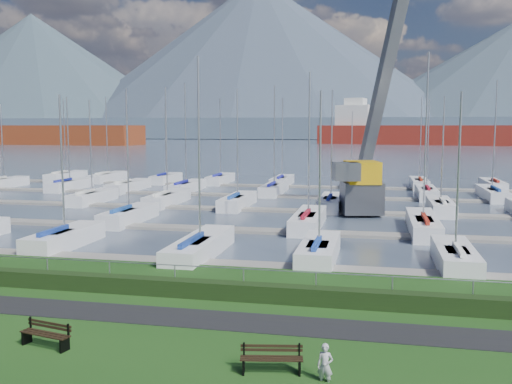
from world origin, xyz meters
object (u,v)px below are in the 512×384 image
(crane, at_px, (368,147))
(bench_right, at_px, (272,359))
(bench_left, at_px, (46,334))
(person, at_px, (325,360))

(crane, bearing_deg, bench_right, -105.89)
(bench_left, xyz_separation_m, crane, (9.58, 33.06, 4.91))
(bench_right, distance_m, crane, 33.89)
(bench_right, distance_m, person, 1.59)
(bench_left, bearing_deg, bench_right, 9.42)
(person, height_order, crane, crane)
(person, bearing_deg, bench_right, 179.51)
(bench_left, relative_size, crane, 0.08)
(bench_left, height_order, bench_right, same)
(bench_right, relative_size, person, 1.49)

